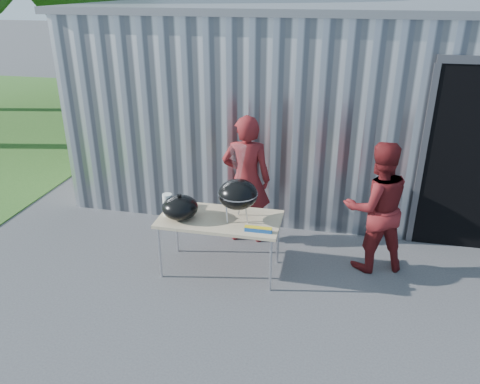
% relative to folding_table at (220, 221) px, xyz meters
% --- Properties ---
extents(ground, '(80.00, 80.00, 0.00)m').
position_rel_folding_table_xyz_m(ground, '(0.40, -0.40, -0.71)').
color(ground, '#434345').
extents(building, '(8.20, 6.20, 3.10)m').
position_rel_folding_table_xyz_m(building, '(1.32, 4.19, 0.83)').
color(building, '#B7BCC4').
rests_on(building, ground).
extents(folding_table, '(1.50, 0.75, 0.75)m').
position_rel_folding_table_xyz_m(folding_table, '(0.00, 0.00, 0.00)').
color(folding_table, tan).
rests_on(folding_table, ground).
extents(kettle_grill, '(0.48, 0.48, 0.95)m').
position_rel_folding_table_xyz_m(kettle_grill, '(0.23, -0.01, 0.45)').
color(kettle_grill, black).
rests_on(kettle_grill, folding_table).
extents(grill_lid, '(0.44, 0.44, 0.32)m').
position_rel_folding_table_xyz_m(grill_lid, '(-0.47, -0.10, 0.18)').
color(grill_lid, black).
rests_on(grill_lid, folding_table).
extents(paper_towels, '(0.12, 0.12, 0.28)m').
position_rel_folding_table_xyz_m(paper_towels, '(-0.65, -0.05, 0.18)').
color(paper_towels, white).
rests_on(paper_towels, folding_table).
extents(white_tub, '(0.20, 0.15, 0.10)m').
position_rel_folding_table_xyz_m(white_tub, '(-0.55, 0.20, 0.09)').
color(white_tub, white).
rests_on(white_tub, folding_table).
extents(foil_box, '(0.32, 0.05, 0.06)m').
position_rel_folding_table_xyz_m(foil_box, '(0.52, -0.25, 0.07)').
color(foil_box, '#164792').
rests_on(foil_box, folding_table).
extents(person_cook, '(0.71, 0.50, 1.83)m').
position_rel_folding_table_xyz_m(person_cook, '(0.16, 0.86, 0.21)').
color(person_cook, maroon).
rests_on(person_cook, ground).
extents(person_bystander, '(0.99, 0.87, 1.70)m').
position_rel_folding_table_xyz_m(person_bystander, '(1.88, 0.50, 0.14)').
color(person_bystander, maroon).
rests_on(person_bystander, ground).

